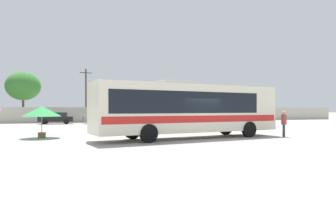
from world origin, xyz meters
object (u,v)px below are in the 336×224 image
at_px(attendant_by_bus_door, 284,122).
at_px(roadside_tree_midleft, 23,86).
at_px(vendor_umbrella_secondary_green, 42,112).
at_px(utility_pole_far, 86,94).
at_px(roadside_tree_midright, 136,98).
at_px(coach_bus_cream_red, 188,108).
at_px(parked_car_second_grey, 101,117).
at_px(parked_car_leftmost_black, 56,118).
at_px(roadside_tree_right, 143,92).
at_px(parked_car_third_red, 147,117).

xyz_separation_m(attendant_by_bus_door, roadside_tree_midleft, (-19.10, 33.77, 4.32)).
relative_size(vendor_umbrella_secondary_green, roadside_tree_midleft, 0.33).
relative_size(utility_pole_far, roadside_tree_midleft, 1.09).
relative_size(utility_pole_far, roadside_tree_midright, 1.51).
height_order(utility_pole_far, roadside_tree_midright, utility_pole_far).
bearing_deg(coach_bus_cream_red, utility_pole_far, 97.02).
bearing_deg(coach_bus_cream_red, roadside_tree_midright, 82.32).
bearing_deg(parked_car_second_grey, vendor_umbrella_secondary_green, -107.55).
bearing_deg(parked_car_leftmost_black, vendor_umbrella_secondary_green, -92.22).
distance_m(utility_pole_far, roadside_tree_right, 9.62).
bearing_deg(roadside_tree_midleft, attendant_by_bus_door, -60.51).
distance_m(coach_bus_cream_red, utility_pole_far, 31.11).
xyz_separation_m(vendor_umbrella_secondary_green, parked_car_leftmost_black, (0.79, 20.40, -0.92)).
height_order(parked_car_second_grey, roadside_tree_midleft, roadside_tree_midleft).
relative_size(vendor_umbrella_secondary_green, roadside_tree_right, 0.37).
relative_size(attendant_by_bus_door, parked_car_second_grey, 0.37).
distance_m(parked_car_second_grey, roadside_tree_midright, 11.09).
bearing_deg(utility_pole_far, parked_car_second_grey, -80.52).
bearing_deg(roadside_tree_right, parked_car_second_grey, -131.40).
xyz_separation_m(attendant_by_bus_door, vendor_umbrella_secondary_green, (-15.21, 4.70, 0.73)).
xyz_separation_m(coach_bus_cream_red, attendant_by_bus_door, (6.41, -1.30, -0.96)).
bearing_deg(parked_car_third_red, utility_pole_far, 137.73).
height_order(utility_pole_far, roadside_tree_midleft, utility_pole_far).
height_order(parked_car_third_red, roadside_tree_right, roadside_tree_right).
bearing_deg(roadside_tree_right, parked_car_leftmost_black, -147.47).
distance_m(roadside_tree_midleft, roadside_tree_midright, 17.05).
xyz_separation_m(attendant_by_bus_door, utility_pole_far, (-10.20, 32.10, 3.23)).
distance_m(parked_car_second_grey, utility_pole_far, 8.38).
bearing_deg(coach_bus_cream_red, roadside_tree_right, 80.14).
xyz_separation_m(attendant_by_bus_door, roadside_tree_right, (-0.76, 33.82, 3.88)).
bearing_deg(parked_car_second_grey, utility_pole_far, 99.48).
bearing_deg(coach_bus_cream_red, parked_car_leftmost_black, 108.60).
height_order(attendant_by_bus_door, utility_pole_far, utility_pole_far).
distance_m(coach_bus_cream_red, roadside_tree_right, 33.13).
bearing_deg(coach_bus_cream_red, vendor_umbrella_secondary_green, 158.89).
distance_m(utility_pole_far, roadside_tree_midleft, 9.12).
height_order(attendant_by_bus_door, roadside_tree_right, roadside_tree_right).
distance_m(parked_car_leftmost_black, parked_car_second_grey, 5.51).
bearing_deg(vendor_umbrella_secondary_green, roadside_tree_midleft, 97.62).
height_order(vendor_umbrella_secondary_green, parked_car_third_red, vendor_umbrella_secondary_green).
height_order(parked_car_leftmost_black, utility_pole_far, utility_pole_far).
height_order(coach_bus_cream_red, roadside_tree_midleft, roadside_tree_midleft).
distance_m(parked_car_third_red, roadside_tree_right, 9.82).
relative_size(parked_car_third_red, roadside_tree_right, 0.69).
xyz_separation_m(parked_car_leftmost_black, roadside_tree_midright, (12.26, 7.73, 2.88)).
height_order(parked_car_third_red, roadside_tree_midright, roadside_tree_midright).
bearing_deg(parked_car_leftmost_black, attendant_by_bus_door, -60.13).
bearing_deg(coach_bus_cream_red, parked_car_third_red, 80.51).
bearing_deg(roadside_tree_midright, parked_car_leftmost_black, -147.77).
bearing_deg(parked_car_third_red, roadside_tree_midleft, 152.37).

